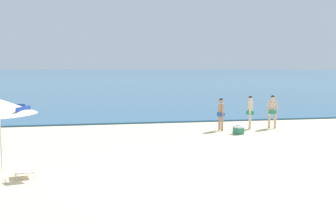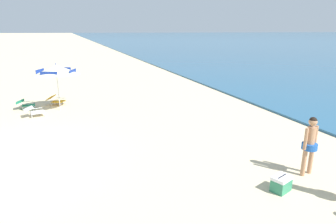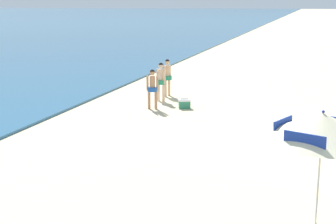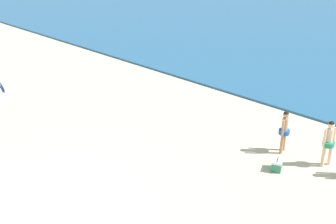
{
  "view_description": "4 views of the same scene",
  "coord_description": "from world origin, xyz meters",
  "px_view_note": "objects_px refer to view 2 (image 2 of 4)",
  "views": [
    {
      "loc": [
        -3.05,
        -12.01,
        3.27
      ],
      "look_at": [
        0.18,
        4.32,
        1.44
      ],
      "focal_mm": 43.5,
      "sensor_mm": 36.0,
      "label": 1
    },
    {
      "loc": [
        9.4,
        1.95,
        3.93
      ],
      "look_at": [
        -1.05,
        5.6,
        0.77
      ],
      "focal_mm": 30.88,
      "sensor_mm": 36.0,
      "label": 2
    },
    {
      "loc": [
        -15.45,
        1.73,
        4.38
      ],
      "look_at": [
        -1.22,
        5.91,
        1.06
      ],
      "focal_mm": 52.07,
      "sensor_mm": 36.0,
      "label": 3
    },
    {
      "loc": [
        11.2,
        -7.38,
        9.6
      ],
      "look_at": [
        0.04,
        5.69,
        1.38
      ],
      "focal_mm": 53.84,
      "sensor_mm": 36.0,
      "label": 4
    }
  ],
  "objects_px": {
    "lounge_chair_beside_umbrella": "(34,111)",
    "lounge_chair_facing_sea": "(26,104)",
    "person_standing_near_shore": "(310,142)",
    "lounge_chair_under_umbrella": "(56,100)",
    "beach_umbrella_striped_main": "(56,70)",
    "cooler_box": "(281,184)"
  },
  "relations": [
    {
      "from": "lounge_chair_beside_umbrella",
      "to": "person_standing_near_shore",
      "type": "xyz_separation_m",
      "value": [
        8.65,
        7.73,
        0.7
      ]
    },
    {
      "from": "cooler_box",
      "to": "lounge_chair_beside_umbrella",
      "type": "bearing_deg",
      "value": -144.74
    },
    {
      "from": "lounge_chair_under_umbrella",
      "to": "cooler_box",
      "type": "xyz_separation_m",
      "value": [
        11.18,
        5.57,
        -0.07
      ]
    },
    {
      "from": "lounge_chair_under_umbrella",
      "to": "cooler_box",
      "type": "bearing_deg",
      "value": 26.48
    },
    {
      "from": "beach_umbrella_striped_main",
      "to": "person_standing_near_shore",
      "type": "height_order",
      "value": "beach_umbrella_striped_main"
    },
    {
      "from": "beach_umbrella_striped_main",
      "to": "lounge_chair_beside_umbrella",
      "type": "relative_size",
      "value": 2.87
    },
    {
      "from": "lounge_chair_facing_sea",
      "to": "cooler_box",
      "type": "height_order",
      "value": "lounge_chair_facing_sea"
    },
    {
      "from": "beach_umbrella_striped_main",
      "to": "person_standing_near_shore",
      "type": "bearing_deg",
      "value": 34.84
    },
    {
      "from": "beach_umbrella_striped_main",
      "to": "lounge_chair_under_umbrella",
      "type": "distance_m",
      "value": 2.14
    },
    {
      "from": "lounge_chair_under_umbrella",
      "to": "beach_umbrella_striped_main",
      "type": "bearing_deg",
      "value": 10.7
    },
    {
      "from": "lounge_chair_beside_umbrella",
      "to": "cooler_box",
      "type": "bearing_deg",
      "value": 35.26
    },
    {
      "from": "lounge_chair_under_umbrella",
      "to": "person_standing_near_shore",
      "type": "height_order",
      "value": "person_standing_near_shore"
    },
    {
      "from": "lounge_chair_beside_umbrella",
      "to": "cooler_box",
      "type": "xyz_separation_m",
      "value": [
        9.14,
        6.46,
        -0.07
      ]
    },
    {
      "from": "beach_umbrella_striped_main",
      "to": "cooler_box",
      "type": "relative_size",
      "value": 4.7
    },
    {
      "from": "lounge_chair_facing_sea",
      "to": "cooler_box",
      "type": "distance_m",
      "value": 12.86
    },
    {
      "from": "lounge_chair_beside_umbrella",
      "to": "lounge_chair_facing_sea",
      "type": "relative_size",
      "value": 1.04
    },
    {
      "from": "lounge_chair_under_umbrella",
      "to": "lounge_chair_facing_sea",
      "type": "bearing_deg",
      "value": -74.63
    },
    {
      "from": "lounge_chair_facing_sea",
      "to": "person_standing_near_shore",
      "type": "distance_m",
      "value": 13.23
    },
    {
      "from": "beach_umbrella_striped_main",
      "to": "lounge_chair_under_umbrella",
      "type": "xyz_separation_m",
      "value": [
        -1.19,
        -0.22,
        -1.77
      ]
    },
    {
      "from": "beach_umbrella_striped_main",
      "to": "lounge_chair_facing_sea",
      "type": "bearing_deg",
      "value": -115.49
    },
    {
      "from": "lounge_chair_under_umbrella",
      "to": "person_standing_near_shore",
      "type": "xyz_separation_m",
      "value": [
        10.69,
        6.84,
        0.71
      ]
    },
    {
      "from": "lounge_chair_beside_umbrella",
      "to": "lounge_chair_facing_sea",
      "type": "bearing_deg",
      "value": -161.56
    }
  ]
}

